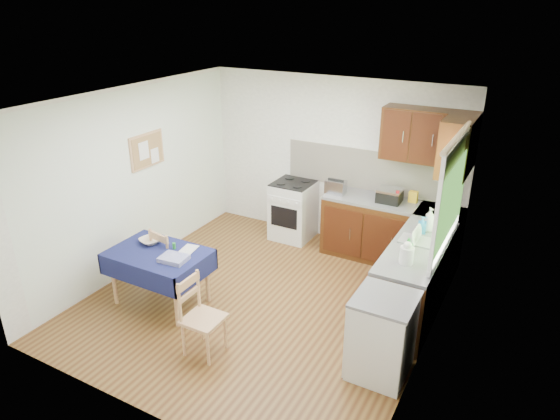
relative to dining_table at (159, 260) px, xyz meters
The scene contains 33 objects.
floor 1.38m from the dining_table, 30.45° to the left, with size 4.20×4.20×0.00m, color #553016.
ceiling 2.27m from the dining_table, 30.45° to the left, with size 4.00×4.20×0.02m, color white.
wall_back 3.00m from the dining_table, 68.56° to the left, with size 4.00×0.02×2.50m, color silver.
wall_front 1.93m from the dining_table, 53.88° to the right, with size 4.00×0.02×2.50m, color silver.
wall_left 1.30m from the dining_table, 145.79° to the left, with size 0.02×4.20×2.50m, color white.
wall_right 3.20m from the dining_table, 11.60° to the left, with size 0.02×4.20×2.50m, color silver.
base_cabinets 3.08m from the dining_table, 37.84° to the left, with size 1.90×2.30×0.86m.
worktop_back 3.24m from the dining_table, 48.87° to the left, with size 1.90×0.60×0.04m, color slate.
worktop_right 3.07m from the dining_table, 24.79° to the left, with size 0.60×1.70×0.04m, color slate.
worktop_corner 3.70m from the dining_table, 41.24° to the left, with size 0.60×0.60×0.04m, color slate.
splashback 3.27m from the dining_table, 57.61° to the left, with size 2.70×0.02×0.60m, color white.
upper_cabinets 3.77m from the dining_table, 43.10° to the left, with size 1.20×0.85×0.70m.
stove 2.50m from the dining_table, 76.74° to the left, with size 0.60×0.61×0.92m.
window 3.48m from the dining_table, 23.61° to the left, with size 0.04×1.48×1.26m.
fridge 2.78m from the dining_table, ahead, with size 0.58×0.60×0.89m.
corkboard 1.63m from the dining_table, 133.98° to the left, with size 0.04×0.62×0.47m.
dining_table is the anchor object (origin of this frame).
chair_far 0.33m from the dining_table, 109.26° to the left, with size 0.44×0.44×0.87m.
chair_near 1.13m from the dining_table, 27.23° to the right, with size 0.39×0.39×0.88m.
toaster 2.71m from the dining_table, 61.13° to the left, with size 0.29×0.18×0.22m.
sandwich_press 3.21m from the dining_table, 49.29° to the left, with size 0.32×0.28×0.19m.
sauce_bottle 3.24m from the dining_table, 46.84° to the left, with size 0.05×0.05×0.21m, color #B30E15.
yellow_packet 3.50m from the dining_table, 47.22° to the left, with size 0.12×0.08×0.16m, color gold.
dish_rack 3.06m from the dining_table, 26.73° to the left, with size 0.37×0.28×0.18m.
kettle 2.90m from the dining_table, 16.40° to the left, with size 0.15×0.15×0.25m.
cup 3.72m from the dining_table, 40.07° to the left, with size 0.12×0.12×0.10m, color white.
soap_bottle_a 3.30m from the dining_table, 31.99° to the left, with size 0.11×0.12×0.30m, color silver.
soap_bottle_b 3.20m from the dining_table, 31.05° to the left, with size 0.09×0.10×0.21m, color #217CC1.
soap_bottle_c 2.93m from the dining_table, 21.64° to the left, with size 0.13×0.13×0.16m, color #238232.
plate_bowl 0.30m from the dining_table, 148.50° to the left, with size 0.26×0.26×0.06m, color beige.
book 0.32m from the dining_table, 44.13° to the left, with size 0.17×0.23×0.02m, color white.
spice_jar 0.25m from the dining_table, 52.97° to the left, with size 0.04×0.04×0.08m, color #24842C.
tea_towel 0.34m from the dining_table, 13.31° to the right, with size 0.31×0.24×0.05m, color navy.
Camera 1 is at (2.75, -4.56, 3.51)m, focal length 32.00 mm.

